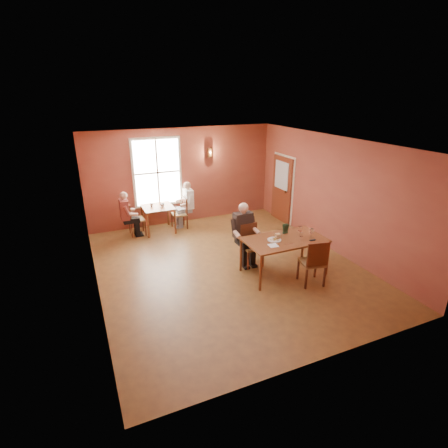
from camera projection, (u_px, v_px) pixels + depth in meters
name	position (u px, v px, depth m)	size (l,w,h in m)	color
ground	(227.00, 266.00, 8.58)	(6.00, 7.00, 0.01)	brown
wall_back	(182.00, 176.00, 11.03)	(6.00, 0.04, 3.00)	brown
wall_front	(326.00, 280.00, 5.05)	(6.00, 0.04, 3.00)	brown
wall_left	(90.00, 228.00, 6.93)	(0.04, 7.00, 3.00)	brown
wall_right	(332.00, 194.00, 9.16)	(0.04, 7.00, 3.00)	brown
ceiling	(228.00, 143.00, 7.50)	(6.00, 7.00, 0.04)	white
window	(157.00, 173.00, 10.62)	(1.36, 0.10, 1.96)	white
door	(281.00, 189.00, 11.26)	(0.12, 1.04, 2.10)	maroon
wall_sconce	(210.00, 152.00, 11.03)	(0.16, 0.16, 0.28)	brown
main_table	(284.00, 256.00, 8.15)	(1.85, 1.04, 0.87)	brown
chair_diner_main	(252.00, 246.00, 8.50)	(0.45, 0.45, 1.03)	#593017
diner_main	(253.00, 238.00, 8.39)	(0.59, 0.59, 1.48)	black
chair_empty	(312.00, 261.00, 7.67)	(0.48, 0.48, 1.08)	#572312
plate_food	(274.00, 239.00, 7.92)	(0.31, 0.31, 0.04)	white
sandwich	(278.00, 237.00, 7.96)	(0.10, 0.09, 0.12)	tan
goblet_a	(300.00, 230.00, 8.19)	(0.09, 0.09, 0.22)	white
goblet_b	(311.00, 232.00, 8.08)	(0.09, 0.09, 0.22)	white
goblet_c	(301.00, 236.00, 7.90)	(0.08, 0.08, 0.20)	white
menu_stand	(286.00, 229.00, 8.27)	(0.14, 0.07, 0.23)	#1D3B22
knife	(289.00, 244.00, 7.74)	(0.22, 0.02, 0.00)	silver
napkin	(273.00, 245.00, 7.66)	(0.20, 0.20, 0.01)	white
sunglasses	(313.00, 240.00, 7.92)	(0.15, 0.05, 0.02)	black
second_table	(159.00, 219.00, 10.59)	(0.89, 0.89, 0.79)	brown
chair_diner_white	(179.00, 213.00, 10.80)	(0.43, 0.43, 0.97)	brown
diner_white	(180.00, 207.00, 10.74)	(0.55, 0.55, 1.38)	silver
chair_diner_maroon	(137.00, 219.00, 10.31)	(0.44, 0.44, 0.99)	#5C3318
diner_maroon	(135.00, 213.00, 10.24)	(0.53, 0.53, 1.33)	#4F1416
cup_a	(162.00, 205.00, 10.42)	(0.12, 0.12, 0.10)	white
cup_b	(152.00, 205.00, 10.45)	(0.10, 0.10, 0.10)	white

